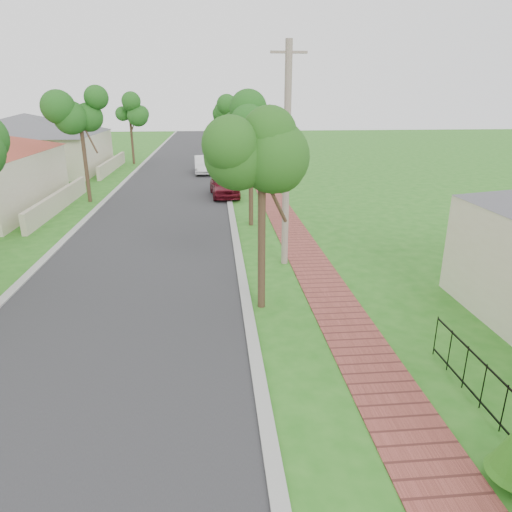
{
  "coord_description": "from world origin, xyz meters",
  "views": [
    {
      "loc": [
        -0.18,
        -5.09,
        5.82
      ],
      "look_at": [
        0.94,
        7.21,
        1.5
      ],
      "focal_mm": 32.0,
      "sensor_mm": 36.0,
      "label": 1
    }
  ],
  "objects_px": {
    "parked_car_white": "(204,165)",
    "utility_pole": "(287,158)",
    "near_tree": "(262,158)",
    "parked_car_red": "(224,185)"
  },
  "relations": [
    {
      "from": "parked_car_white",
      "to": "utility_pole",
      "type": "bearing_deg",
      "value": -83.73
    },
    {
      "from": "near_tree",
      "to": "utility_pole",
      "type": "distance_m",
      "value": 3.83
    },
    {
      "from": "near_tree",
      "to": "utility_pole",
      "type": "height_order",
      "value": "utility_pole"
    },
    {
      "from": "parked_car_red",
      "to": "utility_pole",
      "type": "relative_size",
      "value": 0.54
    },
    {
      "from": "parked_car_red",
      "to": "parked_car_white",
      "type": "relative_size",
      "value": 0.99
    },
    {
      "from": "parked_car_red",
      "to": "parked_car_white",
      "type": "height_order",
      "value": "parked_car_red"
    },
    {
      "from": "parked_car_white",
      "to": "utility_pole",
      "type": "height_order",
      "value": "utility_pole"
    },
    {
      "from": "parked_car_red",
      "to": "near_tree",
      "type": "distance_m",
      "value": 16.18
    },
    {
      "from": "parked_car_red",
      "to": "near_tree",
      "type": "bearing_deg",
      "value": -91.83
    },
    {
      "from": "parked_car_red",
      "to": "utility_pole",
      "type": "xyz_separation_m",
      "value": [
        1.9,
        -12.16,
        3.15
      ]
    }
  ]
}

